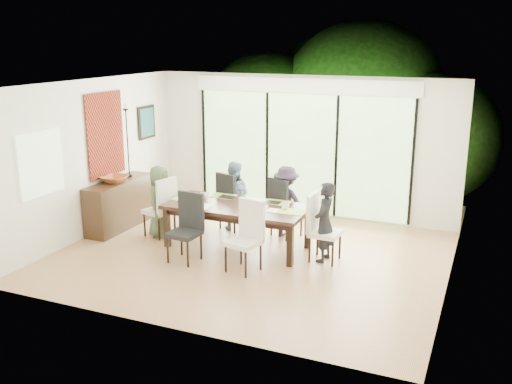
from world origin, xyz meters
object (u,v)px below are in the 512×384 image
at_px(sideboard, 120,204).
at_px(cup_c, 285,206).
at_px(table_top, 237,207).
at_px(bowl, 115,179).
at_px(chair_near_right, 243,237).
at_px(person_far_left, 234,196).
at_px(person_far_right, 286,202).
at_px(chair_left_end, 159,206).
at_px(chair_far_left, 234,200).
at_px(person_right_end, 324,222).
at_px(chair_right_end, 325,228).
at_px(chair_far_right, 286,206).
at_px(laptop, 188,200).
at_px(chair_near_left, 184,228).
at_px(cup_a, 203,196).
at_px(cup_b, 243,205).
at_px(vase, 241,201).
at_px(person_left_end, 160,201).

bearing_deg(sideboard, cup_c, -0.05).
bearing_deg(table_top, bowl, 179.94).
distance_m(chair_near_right, person_far_left, 1.95).
bearing_deg(person_far_right, chair_left_end, 28.33).
height_order(chair_far_left, person_right_end, person_right_end).
xyz_separation_m(table_top, chair_near_right, (0.50, -0.87, -0.17)).
bearing_deg(person_far_left, chair_right_end, 150.04).
relative_size(chair_far_right, laptop, 3.33).
distance_m(chair_left_end, bowl, 0.99).
relative_size(person_far_right, laptop, 3.91).
bearing_deg(chair_near_left, table_top, 64.63).
bearing_deg(chair_right_end, cup_c, 83.91).
relative_size(table_top, cup_a, 19.35).
height_order(chair_far_left, person_far_left, person_far_left).
bearing_deg(chair_near_left, cup_b, 54.35).
xyz_separation_m(person_far_left, bowl, (-1.96, -0.83, 0.31)).
distance_m(chair_left_end, sideboard, 0.92).
distance_m(person_far_right, vase, 0.94).
bearing_deg(bowl, table_top, -0.06).
distance_m(laptop, cup_a, 0.29).
distance_m(chair_right_end, cup_b, 1.37).
height_order(chair_left_end, person_far_left, person_far_left).
bearing_deg(chair_far_left, chair_near_right, 138.99).
xyz_separation_m(chair_near_right, vase, (-0.45, 0.92, 0.25)).
bearing_deg(cup_c, person_far_right, 108.90).
distance_m(chair_right_end, bowl, 3.93).
bearing_deg(table_top, chair_far_right, 57.09).
height_order(table_top, bowl, bowl).
bearing_deg(person_far_left, table_top, 111.56).
distance_m(chair_right_end, chair_near_left, 2.18).
relative_size(chair_far_right, cup_a, 8.87).
relative_size(person_far_right, cup_a, 10.40).
distance_m(table_top, chair_far_right, 1.03).
distance_m(sideboard, bowl, 0.51).
bearing_deg(vase, laptop, -170.54).
height_order(vase, laptop, vase).
height_order(vase, cup_b, vase).
bearing_deg(person_left_end, table_top, -96.65).
bearing_deg(table_top, chair_near_right, -60.11).
xyz_separation_m(table_top, cup_c, (0.80, 0.10, 0.08)).
distance_m(chair_left_end, person_left_end, 0.09).
relative_size(table_top, cup_b, 24.00).
relative_size(person_left_end, laptop, 3.91).
relative_size(laptop, cup_c, 2.66).
relative_size(chair_left_end, cup_c, 8.87).
bearing_deg(person_far_right, person_right_end, 144.54).
height_order(cup_a, sideboard, sideboard).
bearing_deg(sideboard, person_left_end, -6.33).
bearing_deg(bowl, chair_far_left, 23.43).
bearing_deg(person_right_end, person_far_right, -129.36).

